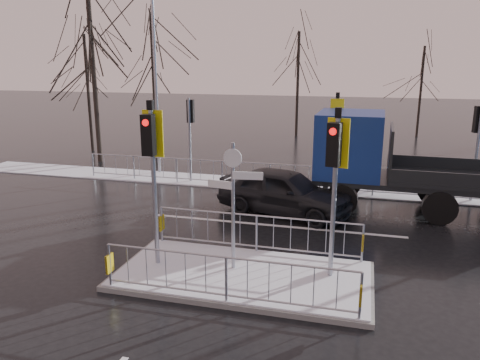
% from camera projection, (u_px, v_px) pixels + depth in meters
% --- Properties ---
extents(ground, '(120.00, 120.00, 0.00)m').
position_uv_depth(ground, '(243.00, 278.00, 11.12)').
color(ground, black).
rests_on(ground, ground).
extents(snow_verge, '(30.00, 2.00, 0.04)m').
position_uv_depth(snow_verge, '(296.00, 187.00, 19.16)').
color(snow_verge, silver).
rests_on(snow_verge, ground).
extents(lane_markings, '(8.00, 11.38, 0.01)m').
position_uv_depth(lane_markings, '(239.00, 284.00, 10.80)').
color(lane_markings, silver).
rests_on(lane_markings, ground).
extents(traffic_island, '(6.00, 3.04, 4.15)m').
position_uv_depth(traffic_island, '(243.00, 263.00, 11.03)').
color(traffic_island, '#60605C').
rests_on(traffic_island, ground).
extents(far_kerb_fixtures, '(18.00, 0.65, 3.83)m').
position_uv_depth(far_kerb_fixtures, '(303.00, 166.00, 18.36)').
color(far_kerb_fixtures, '#9397A1').
rests_on(far_kerb_fixtures, ground).
extents(car_far_lane, '(4.87, 2.98, 1.55)m').
position_uv_depth(car_far_lane, '(284.00, 191.00, 15.65)').
color(car_far_lane, black).
rests_on(car_far_lane, ground).
extents(flatbed_truck, '(7.24, 2.81, 3.33)m').
position_uv_depth(flatbed_truck, '(380.00, 159.00, 15.97)').
color(flatbed_truck, black).
rests_on(flatbed_truck, ground).
extents(tree_near_a, '(4.75, 4.75, 8.97)m').
position_uv_depth(tree_near_a, '(91.00, 38.00, 22.54)').
color(tree_near_a, black).
rests_on(tree_near_a, ground).
extents(tree_near_b, '(4.00, 4.00, 7.55)m').
position_uv_depth(tree_near_b, '(153.00, 58.00, 23.56)').
color(tree_near_b, black).
rests_on(tree_near_b, ground).
extents(tree_near_c, '(3.50, 3.50, 6.61)m').
position_uv_depth(tree_near_c, '(87.00, 70.00, 25.79)').
color(tree_near_c, black).
rests_on(tree_near_c, ground).
extents(tree_far_a, '(3.75, 3.75, 7.08)m').
position_uv_depth(tree_far_a, '(298.00, 64.00, 31.01)').
color(tree_far_a, black).
rests_on(tree_far_a, ground).
extents(tree_far_b, '(3.25, 3.25, 6.14)m').
position_uv_depth(tree_far_b, '(422.00, 74.00, 31.02)').
color(tree_far_b, black).
rests_on(tree_far_b, ground).
extents(street_lamp_left, '(1.25, 0.18, 8.20)m').
position_uv_depth(street_lamp_left, '(157.00, 73.00, 20.51)').
color(street_lamp_left, '#9397A1').
rests_on(street_lamp_left, ground).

